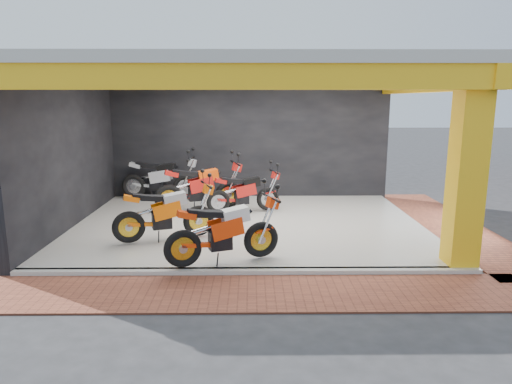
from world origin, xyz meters
TOP-DOWN VIEW (x-y plane):
  - ground at (0.00, 0.00)m, footprint 80.00×80.00m
  - showroom_floor at (0.00, 2.00)m, footprint 8.00×6.00m
  - showroom_ceiling at (0.00, 2.00)m, footprint 8.40×6.40m
  - back_wall at (0.00, 5.10)m, footprint 8.20×0.20m
  - left_wall at (-4.10, 2.00)m, footprint 0.20×6.20m
  - corner_column at (3.75, -0.75)m, footprint 0.50×0.50m
  - header_beam_front at (0.00, -1.00)m, footprint 8.40×0.30m
  - header_beam_right at (4.00, 2.00)m, footprint 0.30×6.40m
  - floor_kerb at (0.00, -1.02)m, footprint 8.00×0.20m
  - paver_front at (0.00, -1.80)m, footprint 9.00×1.40m
  - paver_right at (4.80, 2.00)m, footprint 1.40×7.00m
  - moto_hero at (0.24, -0.47)m, footprint 2.36×1.54m
  - moto_row_a at (-1.04, 0.86)m, footprint 2.33×1.50m
  - moto_row_b at (0.49, 3.12)m, footprint 2.14×1.26m
  - moto_row_c at (-0.54, 3.35)m, footprint 2.55×1.54m
  - moto_row_d at (-1.85, 4.50)m, footprint 2.39×1.06m

SIDE VIEW (x-z plane):
  - ground at x=0.00m, z-range 0.00..0.00m
  - paver_front at x=0.00m, z-range 0.00..0.03m
  - paver_right at x=4.80m, z-range 0.00..0.03m
  - showroom_floor at x=0.00m, z-range 0.00..0.10m
  - floor_kerb at x=0.00m, z-range 0.00..0.10m
  - moto_row_b at x=0.49m, z-range 0.10..1.33m
  - moto_row_a at x=-1.04m, z-range 0.10..1.44m
  - moto_hero at x=0.24m, z-range 0.10..1.45m
  - moto_row_d at x=-1.85m, z-range 0.10..1.52m
  - moto_row_c at x=-0.54m, z-range 0.10..1.56m
  - back_wall at x=0.00m, z-range 0.00..3.50m
  - left_wall at x=-4.10m, z-range 0.00..3.50m
  - corner_column at x=3.75m, z-range 0.00..3.50m
  - header_beam_front at x=0.00m, z-range 3.10..3.50m
  - header_beam_right at x=4.00m, z-range 3.10..3.50m
  - showroom_ceiling at x=0.00m, z-range 3.50..3.70m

